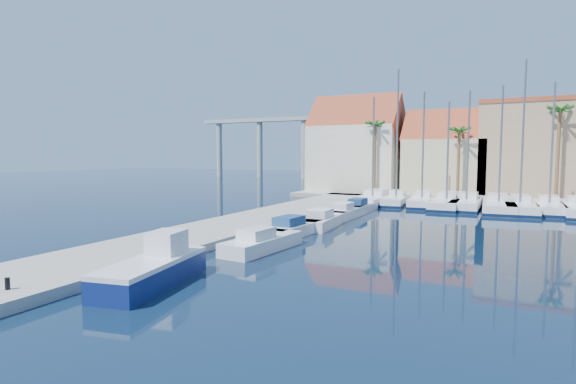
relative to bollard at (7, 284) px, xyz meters
The scene contains 25 objects.
ground 8.41m from the bollard, 27.31° to the left, with size 260.00×260.00×0.00m, color black.
quay_west 17.42m from the bollard, 95.13° to the left, with size 6.00×77.00×0.50m, color gray.
shore_north 54.70m from the bollard, 71.40° to the left, with size 54.00×16.00×0.50m, color gray.
bollard is the anchor object (origin of this frame).
fishing_boat 5.46m from the bollard, 53.48° to the left, with size 3.16×6.44×2.16m.
motorboat_west_0 13.02m from the bollard, 71.89° to the left, with size 2.46×6.23×1.40m.
motorboat_west_1 18.08m from the bollard, 78.83° to the left, with size 2.52×6.51×1.40m.
motorboat_west_2 22.68m from the bollard, 80.31° to the left, with size 2.75×7.19×1.40m.
motorboat_west_3 27.97m from the bollard, 82.07° to the left, with size 2.00×6.05×1.40m.
motorboat_west_4 32.28m from the bollard, 83.20° to the left, with size 2.01×6.06×1.40m.
sailboat_0 39.72m from the bollard, 85.44° to the left, with size 3.12×11.39×11.93m.
sailboat_1 40.35m from the bollard, 81.95° to the left, with size 2.72×8.45×14.88m.
sailboat_2 40.91m from the bollard, 78.11° to the left, with size 3.01×8.97×12.29m.
sailboat_3 41.19m from the bollard, 74.43° to the left, with size 2.91×10.52×11.08m.
sailboat_4 42.15m from the bollard, 72.06° to the left, with size 2.77×10.41×12.17m.
sailboat_5 42.65m from the bollard, 67.97° to the left, with size 3.52×11.42×12.36m.
sailboat_6 43.23m from the bollard, 65.56° to the left, with size 3.37×10.76×14.67m.
sailboat_7 44.76m from the bollard, 62.85° to the left, with size 2.60×9.38×12.42m.
building_0 51.24m from the bollard, 92.88° to the left, with size 12.30×9.00×13.50m.
building_1 51.91m from the bollard, 79.48° to the left, with size 10.30×8.00×11.00m.
building_2 56.00m from the bollard, 68.48° to the left, with size 14.20×10.20×11.50m.
palm_0 46.62m from the bollard, 88.20° to the left, with size 2.60×2.60×10.15m.
palm_1 47.83m from the bollard, 75.98° to the left, with size 2.60×2.60×9.15m.
palm_2 51.45m from the bollard, 64.93° to the left, with size 2.60×2.60×11.15m.
viaduct 91.98m from the bollard, 110.23° to the left, with size 48.00×2.20×14.45m.
Camera 1 is at (9.59, -14.05, 5.64)m, focal length 28.00 mm.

